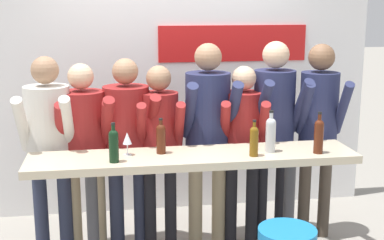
{
  "coord_description": "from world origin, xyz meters",
  "views": [
    {
      "loc": [
        -0.62,
        -3.87,
        2.13
      ],
      "look_at": [
        0.0,
        0.08,
        1.24
      ],
      "focal_mm": 50.0,
      "sensor_mm": 36.0,
      "label": 1
    }
  ],
  "objects": [
    {
      "name": "person_left",
      "position": [
        -0.84,
        0.54,
        1.01
      ],
      "size": [
        0.49,
        0.57,
        1.64
      ],
      "rotation": [
        0.0,
        0.0,
        0.11
      ],
      "color": "gray",
      "rests_on": "ground_plane"
    },
    {
      "name": "person_center",
      "position": [
        -0.21,
        0.51,
        1.01
      ],
      "size": [
        0.4,
        0.51,
        1.62
      ],
      "rotation": [
        0.0,
        0.0,
        -0.04
      ],
      "color": "black",
      "rests_on": "ground_plane"
    },
    {
      "name": "person_right",
      "position": [
        0.52,
        0.51,
        0.99
      ],
      "size": [
        0.46,
        0.56,
        1.6
      ],
      "rotation": [
        0.0,
        0.0,
        -0.18
      ],
      "color": "black",
      "rests_on": "ground_plane"
    },
    {
      "name": "back_wall",
      "position": [
        0.01,
        1.48,
        1.27
      ],
      "size": [
        4.1,
        0.12,
        2.53
      ],
      "color": "white",
      "rests_on": "ground_plane"
    },
    {
      "name": "person_center_right",
      "position": [
        0.21,
        0.55,
        1.11
      ],
      "size": [
        0.46,
        0.56,
        1.79
      ],
      "rotation": [
        0.0,
        0.0,
        0.0
      ],
      "color": "gray",
      "rests_on": "ground_plane"
    },
    {
      "name": "wine_glass_0",
      "position": [
        -0.5,
        0.05,
        1.12
      ],
      "size": [
        0.07,
        0.07,
        0.18
      ],
      "color": "silver",
      "rests_on": "tasting_table"
    },
    {
      "name": "person_center_left",
      "position": [
        -0.48,
        0.57,
        1.03
      ],
      "size": [
        0.51,
        0.6,
        1.67
      ],
      "rotation": [
        0.0,
        0.0,
        0.13
      ],
      "color": "#23283D",
      "rests_on": "ground_plane"
    },
    {
      "name": "wine_bottle_1",
      "position": [
        0.44,
        -0.12,
        1.12
      ],
      "size": [
        0.07,
        0.07,
        0.28
      ],
      "color": "brown",
      "rests_on": "tasting_table"
    },
    {
      "name": "person_rightmost",
      "position": [
        1.21,
        0.52,
        1.11
      ],
      "size": [
        0.45,
        0.58,
        1.78
      ],
      "rotation": [
        0.0,
        0.0,
        -0.14
      ],
      "color": "#473D33",
      "rests_on": "ground_plane"
    },
    {
      "name": "person_far_right",
      "position": [
        0.81,
        0.56,
        1.12
      ],
      "size": [
        0.45,
        0.57,
        1.8
      ],
      "rotation": [
        0.0,
        0.0,
        0.05
      ],
      "color": "black",
      "rests_on": "ground_plane"
    },
    {
      "name": "wine_bottle_3",
      "position": [
        -0.24,
        0.06,
        1.12
      ],
      "size": [
        0.07,
        0.07,
        0.28
      ],
      "color": "#4C1E0F",
      "rests_on": "tasting_table"
    },
    {
      "name": "person_far_left",
      "position": [
        -1.12,
        0.48,
        1.06
      ],
      "size": [
        0.45,
        0.55,
        1.71
      ],
      "rotation": [
        0.0,
        0.0,
        -0.03
      ],
      "color": "#23283D",
      "rests_on": "ground_plane"
    },
    {
      "name": "wine_bottle_0",
      "position": [
        0.6,
        -0.03,
        1.14
      ],
      "size": [
        0.08,
        0.08,
        0.33
      ],
      "color": "#B7BCC1",
      "rests_on": "tasting_table"
    },
    {
      "name": "tasting_table",
      "position": [
        -0.0,
        0.0,
        0.83
      ],
      "size": [
        2.5,
        0.5,
        0.99
      ],
      "color": "beige",
      "rests_on": "ground_plane"
    },
    {
      "name": "wine_bottle_2",
      "position": [
        -0.6,
        -0.11,
        1.13
      ],
      "size": [
        0.07,
        0.07,
        0.29
      ],
      "color": "black",
      "rests_on": "tasting_table"
    },
    {
      "name": "wine_bottle_4",
      "position": [
        0.95,
        -0.12,
        1.14
      ],
      "size": [
        0.07,
        0.07,
        0.32
      ],
      "color": "#4C1E0F",
      "rests_on": "tasting_table"
    }
  ]
}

